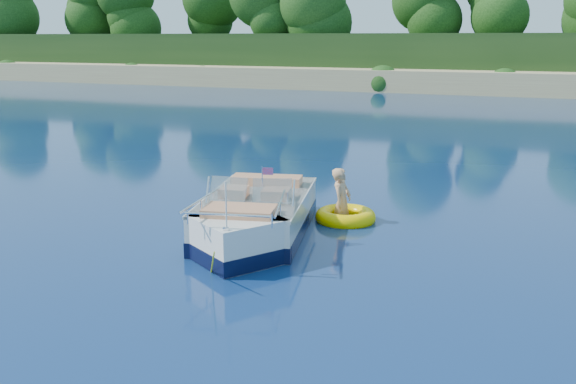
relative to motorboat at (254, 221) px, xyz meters
name	(u,v)px	position (x,y,z in m)	size (l,w,h in m)	color
ground	(309,267)	(1.52, -1.11, -0.34)	(160.00, 160.00, 0.00)	#0A1E49
shoreline	(519,64)	(1.52, 62.67, 0.64)	(170.00, 59.00, 6.00)	tan
treeline	(508,11)	(1.56, 39.91, 5.21)	(150.00, 7.12, 8.19)	black
motorboat	(254,221)	(0.00, 0.00, 0.00)	(2.58, 5.14, 1.74)	silver
tow_tube	(345,217)	(1.26, 1.77, -0.25)	(1.58, 1.58, 0.33)	#FFCF00
boy	(342,220)	(1.18, 1.79, -0.34)	(0.55, 0.36, 1.52)	tan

